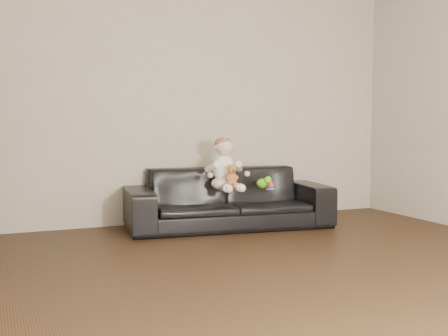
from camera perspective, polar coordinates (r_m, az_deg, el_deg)
name	(u,v)px	position (r m, az deg, el deg)	size (l,w,h in m)	color
floor	(315,294)	(3.58, 9.21, -12.57)	(5.50, 5.50, 0.00)	#352213
wall_back	(176,99)	(5.94, -4.87, 7.00)	(5.00, 5.00, 0.00)	#BAB09C
sofa	(228,198)	(5.65, 0.44, -3.07)	(2.03, 0.79, 0.59)	black
baby	(225,167)	(5.48, 0.06, 0.09)	(0.36, 0.45, 0.52)	#FCD6D5
teddy_bear	(232,175)	(5.34, 0.81, -0.74)	(0.12, 0.12, 0.20)	#AD6A31
toy_green	(263,183)	(5.69, 3.95, -1.57)	(0.12, 0.14, 0.10)	#70E71B
toy_rattle	(271,186)	(5.59, 4.79, -1.86)	(0.07, 0.07, 0.07)	#E11A41
toy_blue_disc	(271,189)	(5.61, 4.78, -2.10)	(0.10, 0.10, 0.01)	#1BA5DD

